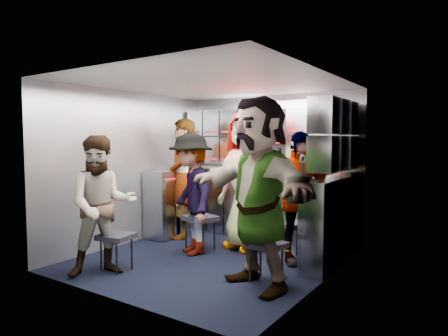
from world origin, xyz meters
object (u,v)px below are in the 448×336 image
Objects in this scene: jump_seat_mid_left at (200,220)px; attendant_arc_b at (191,194)px; attendant_standing at (182,178)px; jump_seat_near_right at (266,247)px; attendant_arc_d at (298,198)px; attendant_arc_a at (102,206)px; jump_seat_center at (253,215)px; jump_seat_mid_right at (303,228)px; jump_seat_near_left at (116,238)px; attendant_arc_e at (258,192)px; attendant_arc_c at (246,181)px.

jump_seat_mid_left is 0.31× the size of attendant_arc_b.
jump_seat_near_right is at bearing 25.15° from attendant_standing.
jump_seat_near_right is at bearing -132.95° from attendant_arc_d.
attendant_arc_d is at bearing 89.17° from jump_seat_near_right.
jump_seat_near_right is 1.77m from attendant_arc_a.
jump_seat_center is 1.17× the size of jump_seat_mid_right.
jump_seat_near_left is 0.99× the size of jump_seat_near_right.
attendant_standing reaches higher than jump_seat_near_right.
attendant_arc_e is (1.26, -0.72, 0.53)m from jump_seat_mid_left.
attendant_arc_c reaches higher than jump_seat_center.
attendant_arc_c reaches higher than attendant_arc_b.
jump_seat_near_left is 1.66m from jump_seat_near_right.
attendant_arc_b is at bearing 163.83° from jump_seat_near_right.
attendant_arc_d is 0.82× the size of attendant_arc_e.
attendant_arc_a is (-1.55, -0.78, 0.38)m from jump_seat_near_right.
jump_seat_mid_left is 1.54m from attendant_arc_e.
jump_seat_near_right is at bearing -90.67° from jump_seat_mid_right.
attendant_arc_e is at bearing 21.01° from attendant_standing.
attendant_arc_a is at bearing -135.85° from attendant_arc_e.
attendant_arc_b is 0.82× the size of attendant_arc_e.
jump_seat_near_right is 0.27× the size of attendant_arc_b.
jump_seat_near_right reaches higher than jump_seat_near_left.
jump_seat_near_left is 0.22× the size of attendant_arc_e.
jump_seat_mid_left is 0.40m from attendant_arc_b.
attendant_arc_c reaches higher than attendant_arc_d.
attendant_arc_e is (0.81, -1.14, 0.03)m from attendant_arc_c.
attendant_arc_c reaches higher than jump_seat_near_left.
jump_seat_near_right is at bearing 112.94° from attendant_arc_e.
attendant_arc_a is at bearing -102.33° from jump_seat_mid_left.
attendant_standing is (-1.91, 0.96, 0.51)m from jump_seat_near_right.
attendant_arc_d is (1.56, 1.35, 0.41)m from jump_seat_near_left.
attendant_arc_e is at bearing -33.67° from attendant_arc_a.
attendant_arc_a is (-0.29, -1.32, 0.34)m from jump_seat_mid_left.
jump_seat_mid_right reaches higher than jump_seat_near_right.
jump_seat_center is at bearing 66.88° from jump_seat_near_left.
attendant_arc_d is (0.82, -0.39, 0.34)m from jump_seat_center.
jump_seat_near_right is 1.37m from attendant_arc_b.
attendant_arc_d reaches higher than jump_seat_near_left.
attendant_arc_a is at bearing -111.14° from jump_seat_center.
attendant_arc_b is 0.99× the size of attendant_arc_d.
attendant_standing is (-0.65, 0.42, 0.47)m from jump_seat_mid_left.
jump_seat_mid_right is (0.82, -0.21, -0.04)m from jump_seat_center.
attendant_arc_c is 1.39m from attendant_arc_e.
jump_seat_mid_right is 0.23× the size of attendant_arc_e.
jump_seat_center is at bearing 13.97° from attendant_arc_a.
jump_seat_mid_right is at bearing 44.45° from jump_seat_near_left.
jump_seat_mid_left reaches higher than jump_seat_near_left.
jump_seat_near_left is at bearing -72.73° from attendant_arc_b.
attendant_arc_a is at bearing -153.22° from jump_seat_near_right.
jump_seat_near_left is 0.22× the size of attendant_arc_c.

